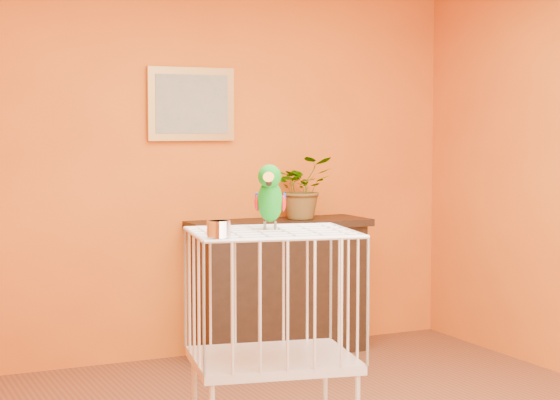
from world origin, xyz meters
TOP-DOWN VIEW (x-y plane):
  - room_shell at (0.00, 0.00)m, footprint 4.50×4.50m
  - console_cabinet at (0.57, 2.03)m, footprint 1.27×0.46m
  - potted_plant at (0.76, 2.05)m, footprint 0.45×0.49m
  - framed_picture at (0.00, 2.22)m, footprint 0.62×0.04m
  - birdcage at (-0.42, -0.02)m, footprint 0.82×0.69m
  - feed_cup at (-0.75, -0.19)m, footprint 0.10×0.10m
  - parrot at (-0.41, 0.04)m, footprint 0.19×0.26m

SIDE VIEW (x-z plane):
  - console_cabinet at x=0.57m, z-range 0.00..0.95m
  - birdcage at x=-0.42m, z-range 0.02..1.14m
  - potted_plant at x=0.76m, z-range 0.95..1.29m
  - feed_cup at x=-0.75m, z-range 1.12..1.19m
  - parrot at x=-0.41m, z-range 1.12..1.42m
  - room_shell at x=0.00m, z-range -0.67..3.83m
  - framed_picture at x=0.00m, z-range 1.50..2.00m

